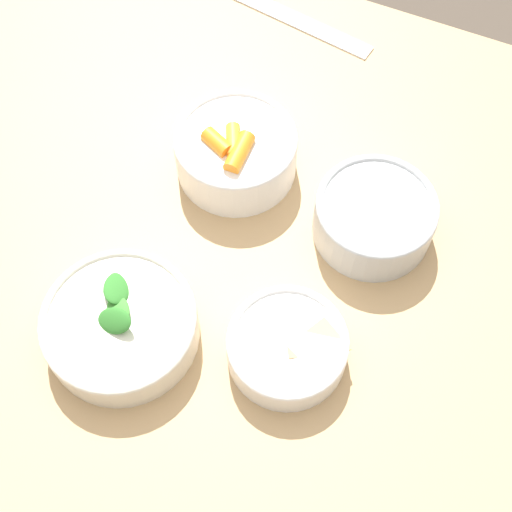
% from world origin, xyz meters
% --- Properties ---
extents(ground_plane, '(10.00, 10.00, 0.00)m').
position_xyz_m(ground_plane, '(0.00, 0.00, 0.00)').
color(ground_plane, '#4C4238').
extents(dining_table, '(0.97, 0.97, 0.77)m').
position_xyz_m(dining_table, '(0.00, 0.00, 0.64)').
color(dining_table, tan).
rests_on(dining_table, ground_plane).
extents(bowl_carrots, '(0.16, 0.16, 0.08)m').
position_xyz_m(bowl_carrots, '(0.01, 0.11, 0.80)').
color(bowl_carrots, white).
rests_on(bowl_carrots, dining_table).
extents(bowl_greens, '(0.18, 0.18, 0.08)m').
position_xyz_m(bowl_greens, '(-0.01, -0.17, 0.79)').
color(bowl_greens, silver).
rests_on(bowl_greens, dining_table).
extents(bowl_beans_hotdog, '(0.15, 0.15, 0.06)m').
position_xyz_m(bowl_beans_hotdog, '(0.21, 0.09, 0.80)').
color(bowl_beans_hotdog, silver).
rests_on(bowl_beans_hotdog, dining_table).
extents(bowl_cookies, '(0.14, 0.14, 0.05)m').
position_xyz_m(bowl_cookies, '(0.18, -0.11, 0.79)').
color(bowl_cookies, white).
rests_on(bowl_cookies, dining_table).
extents(ruler, '(0.32, 0.08, 0.00)m').
position_xyz_m(ruler, '(-0.05, 0.40, 0.77)').
color(ruler, silver).
rests_on(ruler, dining_table).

